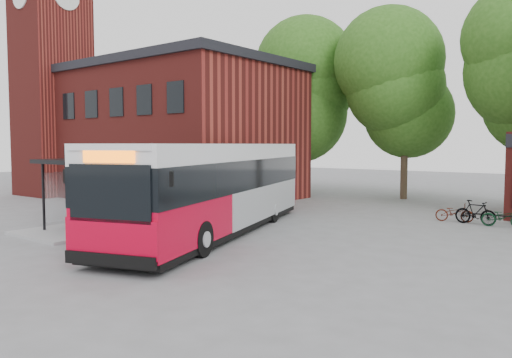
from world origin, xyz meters
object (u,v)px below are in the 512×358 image
Objects in this scene: city_bus at (216,189)px; bicycle_2 at (503,217)px; bus_shelter at (109,193)px; bicycle_1 at (475,212)px; bicycle_0 at (454,212)px.

bicycle_2 is (8.48, 8.34, -1.29)m from city_bus.
city_bus reaches higher than bus_shelter.
city_bus is at bearing 144.16° from bicycle_1.
bus_shelter is at bearing 120.18° from bicycle_0.
bus_shelter reaches higher than bicycle_1.
bicycle_0 is 0.97m from bicycle_1.
bus_shelter is 15.02m from bicycle_0.
bicycle_0 is (6.44, 8.63, -1.31)m from city_bus.
bicycle_0 is 0.92× the size of bicycle_1.
bus_shelter is 4.40× the size of bicycle_0.
bicycle_1 reaches higher than bicycle_2.
city_bus is (4.41, 1.70, 0.28)m from bus_shelter.
city_bus is 8.56× the size of bicycle_0.
bicycle_2 is at bearing -88.61° from bicycle_1.
bicycle_0 is at bearing 43.62° from bus_shelter.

